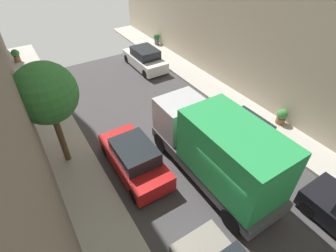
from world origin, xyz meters
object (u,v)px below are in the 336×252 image
(potted_plant_0, at_px, (282,116))
(parked_car_right_2, at_px, (243,133))
(street_tree_0, at_px, (46,94))
(potted_plant_2, at_px, (16,55))
(potted_plant_1, at_px, (157,38))
(parked_car_right_3, at_px, (145,59))
(delivery_truck, at_px, (217,149))
(parked_car_left_3, at_px, (135,159))

(potted_plant_0, bearing_deg, parked_car_right_2, 179.57)
(street_tree_0, relative_size, potted_plant_2, 5.00)
(street_tree_0, height_order, potted_plant_1, street_tree_0)
(potted_plant_1, bearing_deg, parked_car_right_3, -131.86)
(street_tree_0, relative_size, potted_plant_0, 5.57)
(street_tree_0, xyz_separation_m, potted_plant_1, (10.87, 10.17, -3.09))
(parked_car_right_2, bearing_deg, delivery_truck, -160.70)
(parked_car_right_3, relative_size, street_tree_0, 0.86)
(parked_car_left_3, xyz_separation_m, delivery_truck, (2.70, -2.28, 1.07))
(parked_car_right_3, height_order, potted_plant_1, parked_car_right_3)
(parked_car_right_3, xyz_separation_m, street_tree_0, (-7.86, -6.81, 3.04))
(potted_plant_0, bearing_deg, delivery_truck, -170.70)
(parked_car_left_3, distance_m, potted_plant_1, 14.96)
(parked_car_right_3, height_order, potted_plant_2, parked_car_right_3)
(delivery_truck, bearing_deg, potted_plant_0, 9.30)
(parked_car_right_2, height_order, potted_plant_2, parked_car_right_2)
(potted_plant_2, bearing_deg, street_tree_0, -88.33)
(parked_car_left_3, relative_size, delivery_truck, 0.64)
(potted_plant_1, bearing_deg, potted_plant_2, 165.95)
(potted_plant_1, bearing_deg, potted_plant_0, -90.27)
(delivery_truck, xyz_separation_m, potted_plant_1, (5.70, 14.65, -1.12))
(potted_plant_1, bearing_deg, delivery_truck, -111.27)
(parked_car_right_2, distance_m, potted_plant_2, 18.46)
(potted_plant_1, bearing_deg, street_tree_0, -136.91)
(potted_plant_0, xyz_separation_m, potted_plant_1, (0.07, 13.73, 0.06))
(parked_car_right_3, bearing_deg, parked_car_left_3, -120.89)
(parked_car_right_2, height_order, parked_car_right_3, same)
(potted_plant_2, bearing_deg, delivery_truck, -72.40)
(delivery_truck, xyz_separation_m, potted_plant_0, (5.64, 0.92, -1.18))
(street_tree_0, xyz_separation_m, potted_plant_2, (-0.38, 12.98, -3.07))
(parked_car_right_2, bearing_deg, street_tree_0, 155.76)
(parked_car_right_3, relative_size, potted_plant_2, 4.29)
(delivery_truck, distance_m, potted_plant_0, 5.83)
(parked_car_right_2, relative_size, potted_plant_0, 4.79)
(parked_car_right_2, xyz_separation_m, potted_plant_1, (3.00, 13.71, -0.05))
(parked_car_right_3, xyz_separation_m, delivery_truck, (-2.70, -11.30, 1.07))
(parked_car_left_3, bearing_deg, potted_plant_1, 55.83)
(parked_car_right_3, distance_m, delivery_truck, 11.67)
(parked_car_left_3, relative_size, potted_plant_1, 4.56)
(delivery_truck, height_order, potted_plant_2, delivery_truck)
(delivery_truck, bearing_deg, street_tree_0, 139.01)
(potted_plant_0, bearing_deg, parked_car_left_3, 170.79)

